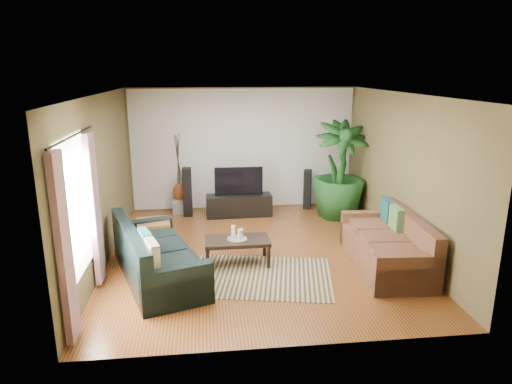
{
  "coord_description": "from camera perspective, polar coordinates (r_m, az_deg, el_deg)",
  "views": [
    {
      "loc": [
        -0.85,
        -7.26,
        3.08
      ],
      "look_at": [
        0.0,
        0.2,
        1.05
      ],
      "focal_mm": 32.0,
      "sensor_mm": 36.0,
      "label": 1
    }
  ],
  "objects": [
    {
      "name": "speaker_right",
      "position": [
        10.36,
        6.44,
        0.34
      ],
      "size": [
        0.21,
        0.22,
        0.9
      ],
      "primitive_type": "cube",
      "rotation": [
        0.0,
        0.0,
        -0.33
      ],
      "color": "black",
      "rests_on": "floor"
    },
    {
      "name": "wall_right",
      "position": [
        8.18,
        17.85,
        2.18
      ],
      "size": [
        0.0,
        5.5,
        5.5
      ],
      "primitive_type": "plane",
      "rotation": [
        1.57,
        0.0,
        -1.57
      ],
      "color": "brown",
      "rests_on": "ground"
    },
    {
      "name": "backwall_panel",
      "position": [
        10.18,
        -1.63,
        5.34
      ],
      "size": [
        4.9,
        0.0,
        4.9
      ],
      "primitive_type": "plane",
      "rotation": [
        1.57,
        0.0,
        0.0
      ],
      "color": "white",
      "rests_on": "ground"
    },
    {
      "name": "side_table",
      "position": [
        8.09,
        -12.64,
        -5.47
      ],
      "size": [
        0.62,
        0.62,
        0.57
      ],
      "primitive_type": "cube",
      "rotation": [
        0.0,
        0.0,
        0.16
      ],
      "color": "brown",
      "rests_on": "floor"
    },
    {
      "name": "potted_plant",
      "position": [
        9.78,
        10.42,
        2.74
      ],
      "size": [
        1.23,
        1.23,
        2.05
      ],
      "primitive_type": "imported",
      "rotation": [
        0.0,
        0.0,
        0.08
      ],
      "color": "#184A1B",
      "rests_on": "floor"
    },
    {
      "name": "ceiling",
      "position": [
        7.32,
        0.18,
        12.15
      ],
      "size": [
        5.5,
        5.5,
        0.0
      ],
      "primitive_type": "plane",
      "rotation": [
        3.14,
        0.0,
        0.0
      ],
      "color": "white",
      "rests_on": "ground"
    },
    {
      "name": "window_pane",
      "position": [
        6.12,
        -21.66,
        -1.9
      ],
      "size": [
        0.0,
        1.8,
        1.8
      ],
      "primitive_type": "plane",
      "rotation": [
        1.57,
        0.0,
        1.57
      ],
      "color": "white",
      "rests_on": "ground"
    },
    {
      "name": "speaker_left",
      "position": [
        9.89,
        -8.58,
        -0.01
      ],
      "size": [
        0.19,
        0.21,
        1.05
      ],
      "primitive_type": "cube",
      "rotation": [
        0.0,
        0.0,
        -0.02
      ],
      "color": "black",
      "rests_on": "floor"
    },
    {
      "name": "coffee_table",
      "position": [
        7.48,
        -2.35,
        -7.42
      ],
      "size": [
        1.04,
        0.57,
        0.43
      ],
      "primitive_type": "cube",
      "rotation": [
        0.0,
        0.0,
        0.0
      ],
      "color": "black",
      "rests_on": "floor"
    },
    {
      "name": "candle_short",
      "position": [
        7.43,
        -1.87,
        -5.14
      ],
      "size": [
        0.07,
        0.07,
        0.13
      ],
      "primitive_type": "cylinder",
      "color": "beige",
      "rests_on": "candle_tray"
    },
    {
      "name": "candle_mid",
      "position": [
        7.33,
        -2.04,
        -5.31
      ],
      "size": [
        0.07,
        0.07,
        0.16
      ],
      "primitive_type": "cylinder",
      "color": "#EFE7CA",
      "rests_on": "candle_tray"
    },
    {
      "name": "wall_front",
      "position": [
        4.91,
        3.93,
        -5.56
      ],
      "size": [
        5.0,
        0.0,
        5.0
      ],
      "primitive_type": "plane",
      "rotation": [
        -1.57,
        0.0,
        0.0
      ],
      "color": "brown",
      "rests_on": "ground"
    },
    {
      "name": "plant_pot",
      "position": [
        10.0,
        10.18,
        -2.18
      ],
      "size": [
        0.38,
        0.38,
        0.29
      ],
      "primitive_type": "cylinder",
      "color": "black",
      "rests_on": "floor"
    },
    {
      "name": "television",
      "position": [
        9.73,
        -2.18,
        1.38
      ],
      "size": [
        1.03,
        0.06,
        0.61
      ],
      "primitive_type": "cube",
      "color": "black",
      "rests_on": "tv_stand"
    },
    {
      "name": "pedestal",
      "position": [
        10.2,
        -9.44,
        -1.71
      ],
      "size": [
        0.34,
        0.34,
        0.32
      ],
      "primitive_type": "cube",
      "rotation": [
        0.0,
        0.0,
        0.04
      ],
      "color": "gray",
      "rests_on": "floor"
    },
    {
      "name": "candle_tray",
      "position": [
        7.4,
        -2.37,
        -5.85
      ],
      "size": [
        0.32,
        0.32,
        0.01
      ],
      "primitive_type": "cylinder",
      "color": "gray",
      "rests_on": "coffee_table"
    },
    {
      "name": "curtain_near",
      "position": [
        5.51,
        -22.86,
        -6.64
      ],
      "size": [
        0.08,
        0.35,
        2.2
      ],
      "primitive_type": "cube",
      "color": "gray",
      "rests_on": "ground"
    },
    {
      "name": "wall_back",
      "position": [
        10.19,
        -1.64,
        5.35
      ],
      "size": [
        5.0,
        0.0,
        5.0
      ],
      "primitive_type": "plane",
      "rotation": [
        1.57,
        0.0,
        0.0
      ],
      "color": "brown",
      "rests_on": "ground"
    },
    {
      "name": "tv_stand",
      "position": [
        9.85,
        -2.14,
        -1.68
      ],
      "size": [
        1.41,
        0.47,
        0.47
      ],
      "primitive_type": "cube",
      "rotation": [
        0.0,
        0.0,
        0.04
      ],
      "color": "black",
      "rests_on": "floor"
    },
    {
      "name": "curtain_rod",
      "position": [
        5.93,
        -22.04,
        6.47
      ],
      "size": [
        0.03,
        1.9,
        0.03
      ],
      "primitive_type": "cylinder",
      "rotation": [
        1.57,
        0.0,
        0.0
      ],
      "color": "black",
      "rests_on": "ground"
    },
    {
      "name": "candle_tall",
      "position": [
        7.38,
        -2.87,
        -4.98
      ],
      "size": [
        0.07,
        0.07,
        0.21
      ],
      "primitive_type": "cylinder",
      "color": "white",
      "rests_on": "candle_tray"
    },
    {
      "name": "sofa_right",
      "position": [
        7.62,
        15.91,
        -5.88
      ],
      "size": [
        1.11,
        2.21,
        0.85
      ],
      "primitive_type": "cube",
      "rotation": [
        0.0,
        0.0,
        -1.64
      ],
      "color": "brown",
      "rests_on": "floor"
    },
    {
      "name": "wall_left",
      "position": [
        7.64,
        -18.79,
        1.23
      ],
      "size": [
        0.0,
        5.5,
        5.5
      ],
      "primitive_type": "plane",
      "rotation": [
        1.57,
        0.0,
        1.57
      ],
      "color": "brown",
      "rests_on": "ground"
    },
    {
      "name": "curtain_far",
      "position": [
        6.88,
        -19.51,
        -2.07
      ],
      "size": [
        0.08,
        0.35,
        2.2
      ],
      "primitive_type": "cube",
      "color": "gray",
      "rests_on": "ground"
    },
    {
      "name": "sofa_left",
      "position": [
        7.08,
        -12.15,
        -7.25
      ],
      "size": [
        1.65,
        2.46,
        0.85
      ],
      "primitive_type": "cube",
      "rotation": [
        0.0,
        0.0,
        1.9
      ],
      "color": "black",
      "rests_on": "floor"
    },
    {
      "name": "vase",
      "position": [
        10.11,
        -9.52,
        -0.03
      ],
      "size": [
        0.3,
        0.3,
        0.41
      ],
      "primitive_type": "ellipsoid",
      "color": "brown",
      "rests_on": "pedestal"
    },
    {
      "name": "area_rug",
      "position": [
        7.11,
        0.59,
        -10.5
      ],
      "size": [
        2.41,
        1.91,
        0.01
      ],
      "primitive_type": "cube",
      "rotation": [
        0.0,
        0.0,
        -0.19
      ],
      "color": "tan",
      "rests_on": "floor"
    },
    {
      "name": "floor",
      "position": [
        7.93,
        0.17,
        -7.72
      ],
      "size": [
        5.5,
        5.5,
        0.0
      ],
      "primitive_type": "plane",
      "color": "brown",
      "rests_on": "ground"
    }
  ]
}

